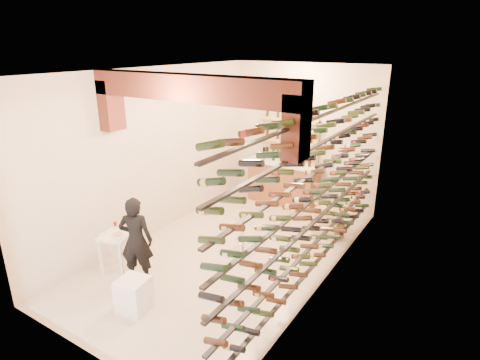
% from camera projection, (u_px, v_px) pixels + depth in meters
% --- Properties ---
extents(ground, '(6.00, 6.00, 0.00)m').
position_uv_depth(ground, '(231.00, 252.00, 7.23)').
color(ground, beige).
rests_on(ground, ground).
extents(room_shell, '(3.52, 6.02, 3.21)m').
position_uv_depth(room_shell, '(221.00, 133.00, 6.28)').
color(room_shell, beige).
rests_on(room_shell, ground).
extents(wine_rack, '(0.32, 5.70, 2.56)m').
position_uv_depth(wine_rack, '(315.00, 188.00, 5.94)').
color(wine_rack, black).
rests_on(wine_rack, ground).
extents(back_counter, '(1.70, 0.62, 1.29)m').
position_uv_depth(back_counter, '(283.00, 181.00, 9.32)').
color(back_counter, brown).
rests_on(back_counter, ground).
extents(back_shelving, '(1.40, 0.31, 2.73)m').
position_uv_depth(back_shelving, '(289.00, 153.00, 9.30)').
color(back_shelving, tan).
rests_on(back_shelving, ground).
extents(tasting_table, '(0.57, 0.57, 0.79)m').
position_uv_depth(tasting_table, '(116.00, 241.00, 6.48)').
color(tasting_table, white).
rests_on(tasting_table, ground).
extents(white_stool, '(0.46, 0.46, 0.50)m').
position_uv_depth(white_stool, '(134.00, 295.00, 5.59)').
color(white_stool, white).
rests_on(white_stool, ground).
extents(person, '(0.62, 0.54, 1.43)m').
position_uv_depth(person, '(136.00, 240.00, 6.14)').
color(person, black).
rests_on(person, ground).
extents(chrome_barstool, '(0.38, 0.38, 0.73)m').
position_uv_depth(chrome_barstool, '(242.00, 230.00, 7.14)').
color(chrome_barstool, silver).
rests_on(chrome_barstool, ground).
extents(crate_lower, '(0.59, 0.47, 0.31)m').
position_uv_depth(crate_lower, '(328.00, 228.00, 7.82)').
color(crate_lower, tan).
rests_on(crate_lower, ground).
extents(crate_upper, '(0.50, 0.37, 0.28)m').
position_uv_depth(crate_upper, '(329.00, 214.00, 7.72)').
color(crate_upper, tan).
rests_on(crate_upper, crate_lower).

